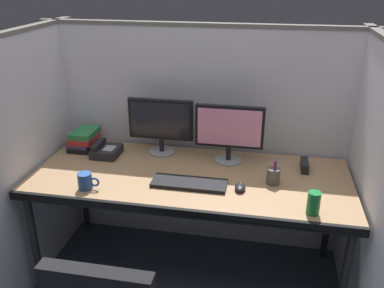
% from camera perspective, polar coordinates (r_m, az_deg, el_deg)
% --- Properties ---
extents(cubicle_partition_rear, '(2.21, 0.06, 1.57)m').
position_cam_1_polar(cubicle_partition_rear, '(2.86, 1.49, 0.67)').
color(cubicle_partition_rear, silver).
rests_on(cubicle_partition_rear, ground).
extents(cubicle_partition_left, '(0.06, 1.41, 1.57)m').
position_cam_1_polar(cubicle_partition_left, '(2.73, -21.61, -2.18)').
color(cubicle_partition_left, silver).
rests_on(cubicle_partition_left, ground).
extents(cubicle_partition_right, '(0.06, 1.41, 1.57)m').
position_cam_1_polar(cubicle_partition_right, '(2.40, 23.40, -6.03)').
color(cubicle_partition_right, silver).
rests_on(cubicle_partition_right, ground).
extents(desk, '(1.90, 0.80, 0.74)m').
position_cam_1_polar(desk, '(2.49, -0.27, -5.40)').
color(desk, '#997551').
rests_on(desk, ground).
extents(monitor_left, '(0.43, 0.17, 0.37)m').
position_cam_1_polar(monitor_left, '(2.69, -4.34, 2.96)').
color(monitor_left, gray).
rests_on(monitor_left, desk).
extents(monitor_right, '(0.43, 0.17, 0.37)m').
position_cam_1_polar(monitor_right, '(2.57, 5.19, 1.92)').
color(monitor_right, gray).
rests_on(monitor_right, desk).
extents(keyboard_main, '(0.43, 0.15, 0.02)m').
position_cam_1_polar(keyboard_main, '(2.36, -0.39, -5.46)').
color(keyboard_main, black).
rests_on(keyboard_main, desk).
extents(computer_mouse, '(0.06, 0.10, 0.04)m').
position_cam_1_polar(computer_mouse, '(2.32, 6.70, -6.00)').
color(computer_mouse, black).
rests_on(computer_mouse, desk).
extents(red_stapler, '(0.04, 0.15, 0.06)m').
position_cam_1_polar(red_stapler, '(2.62, 15.33, -2.87)').
color(red_stapler, black).
rests_on(red_stapler, desk).
extents(pen_cup, '(0.08, 0.08, 0.16)m').
position_cam_1_polar(pen_cup, '(2.41, 11.21, -4.38)').
color(pen_cup, '#4C4742').
rests_on(pen_cup, desk).
extents(coffee_mug, '(0.13, 0.08, 0.09)m').
position_cam_1_polar(coffee_mug, '(2.39, -14.54, -5.00)').
color(coffee_mug, '#264C8C').
rests_on(coffee_mug, desk).
extents(soda_can, '(0.07, 0.07, 0.12)m').
position_cam_1_polar(soda_can, '(2.17, 16.51, -7.91)').
color(soda_can, '#197233').
rests_on(soda_can, desk).
extents(desk_phone, '(0.17, 0.19, 0.09)m').
position_cam_1_polar(desk_phone, '(2.78, -11.87, -0.90)').
color(desk_phone, black).
rests_on(desk_phone, desk).
extents(book_stack, '(0.17, 0.23, 0.13)m').
position_cam_1_polar(book_stack, '(2.91, -14.76, 0.65)').
color(book_stack, black).
rests_on(book_stack, desk).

